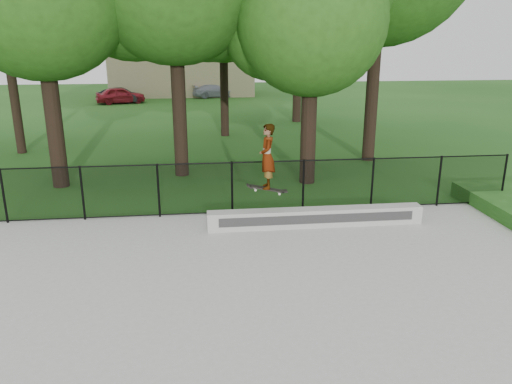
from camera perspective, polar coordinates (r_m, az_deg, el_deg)
The scene contains 9 objects.
ground at distance 8.71m, azimuth 0.21°, elevation -15.95°, with size 100.00×100.00×0.00m, color #1B4E15.
concrete_slab at distance 8.69m, azimuth 0.21°, elevation -15.79°, with size 14.00×12.00×0.06m, color #A4A39E.
grind_ledge at distance 13.09m, azimuth 6.83°, elevation -2.89°, with size 5.63×0.40×0.48m, color #B3B2AD.
car_a at distance 39.94m, azimuth -15.23°, elevation 10.62°, with size 1.46×3.61×1.24m, color maroon.
car_b at distance 40.53m, azimuth -15.34°, elevation 10.61°, with size 1.17×3.05×1.11m, color black.
car_c at distance 42.83m, azimuth -4.77°, elevation 11.46°, with size 1.54×3.47×1.10m, color #989EAC.
skater_airborne at distance 12.18m, azimuth 1.29°, elevation 3.92°, with size 0.83×0.61×1.77m.
chainlink_fence at distance 13.75m, azimuth -2.75°, elevation 0.46°, with size 16.06×0.06×1.50m.
distant_building at distance 45.33m, azimuth -8.37°, elevation 13.70°, with size 12.40×6.40×4.30m.
Camera 1 is at (-0.89, -7.24, 4.76)m, focal length 35.00 mm.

